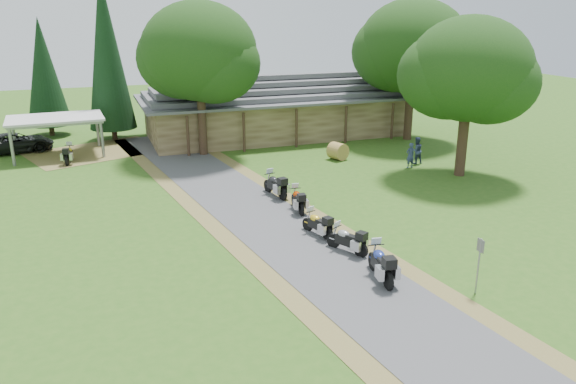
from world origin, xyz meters
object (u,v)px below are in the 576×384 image
object	(u,v)px
motorcycle_row_a	(381,262)
hay_bale	(338,151)
carport	(57,136)
motorcycle_carport_a	(69,153)
motorcycle_row_b	(347,239)
motorcycle_row_c	(318,223)
motorcycle_row_d	(298,199)
motorcycle_row_e	(275,184)
lodge	(277,105)
car_dark_suv	(15,138)

from	to	relation	value
motorcycle_row_a	hay_bale	world-z (taller)	motorcycle_row_a
carport	motorcycle_row_a	distance (m)	27.17
motorcycle_row_a	motorcycle_carport_a	size ratio (longest dim) A/B	1.11
carport	motorcycle_row_a	size ratio (longest dim) A/B	2.97
carport	motorcycle_row_a	bearing A→B (deg)	-67.04
motorcycle_row_b	motorcycle_row_c	xyz separation A→B (m)	(-0.45, 2.13, -0.01)
motorcycle_row_a	motorcycle_row_d	xyz separation A→B (m)	(-0.25, 8.16, -0.08)
motorcycle_row_e	motorcycle_carport_a	bearing A→B (deg)	32.57
motorcycle_row_d	motorcycle_row_e	size ratio (longest dim) A/B	0.91
lodge	motorcycle_carport_a	xyz separation A→B (m)	(-15.81, -3.56, -1.80)
car_dark_suv	hay_bale	bearing A→B (deg)	-125.77
motorcycle_row_c	motorcycle_row_d	size ratio (longest dim) A/B	0.96
lodge	motorcycle_row_d	xyz separation A→B (m)	(-4.82, -17.45, -1.81)
motorcycle_row_c	motorcycle_row_b	bearing A→B (deg)	174.83
hay_bale	motorcycle_carport_a	bearing A→B (deg)	162.96
motorcycle_row_e	hay_bale	world-z (taller)	motorcycle_row_e
motorcycle_row_a	lodge	bearing A→B (deg)	-1.52
car_dark_suv	motorcycle_carport_a	bearing A→B (deg)	-151.53
motorcycle_row_c	motorcycle_row_d	distance (m)	3.36
motorcycle_row_b	motorcycle_carport_a	bearing A→B (deg)	1.64
carport	car_dark_suv	bearing A→B (deg)	142.48
motorcycle_row_a	motorcycle_row_e	world-z (taller)	motorcycle_row_a
lodge	motorcycle_row_a	bearing A→B (deg)	-100.13
motorcycle_row_c	motorcycle_row_e	xyz separation A→B (m)	(-0.01, 5.94, 0.09)
lodge	motorcycle_row_d	bearing A→B (deg)	-105.45
car_dark_suv	motorcycle_row_b	bearing A→B (deg)	-159.12
lodge	motorcycle_row_c	world-z (taller)	lodge
motorcycle_row_b	motorcycle_row_d	bearing A→B (deg)	-26.84
car_dark_suv	motorcycle_row_c	size ratio (longest dim) A/B	3.07
motorcycle_row_c	hay_bale	xyz separation A→B (m)	(6.50, 11.97, -0.04)
carport	lodge	bearing A→B (deg)	1.11
motorcycle_row_d	motorcycle_carport_a	world-z (taller)	motorcycle_carport_a
carport	motorcycle_row_b	world-z (taller)	carport
motorcycle_row_b	motorcycle_row_d	world-z (taller)	motorcycle_row_d
motorcycle_row_b	hay_bale	distance (m)	15.35
lodge	motorcycle_row_c	xyz separation A→B (m)	(-5.14, -20.80, -1.84)
carport	motorcycle_row_e	distance (m)	17.76
lodge	motorcycle_row_d	world-z (taller)	lodge
lodge	carport	world-z (taller)	lodge
carport	motorcycle_row_a	xyz separation A→B (m)	(11.91, -24.41, -0.63)
motorcycle_row_e	motorcycle_row_b	bearing A→B (deg)	172.47
hay_bale	lodge	bearing A→B (deg)	98.78
motorcycle_row_a	motorcycle_carport_a	distance (m)	24.75
carport	hay_bale	size ratio (longest dim) A/B	5.42
motorcycle_row_c	motorcycle_row_d	world-z (taller)	motorcycle_row_d
motorcycle_row_c	motorcycle_carport_a	size ratio (longest dim) A/B	0.95
carport	hay_bale	xyz separation A→B (m)	(17.85, -7.63, -0.78)
motorcycle_row_b	motorcycle_row_d	size ratio (longest dim) A/B	0.98
lodge	car_dark_suv	size ratio (longest dim) A/B	3.89
motorcycle_carport_a	hay_bale	size ratio (longest dim) A/B	1.64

